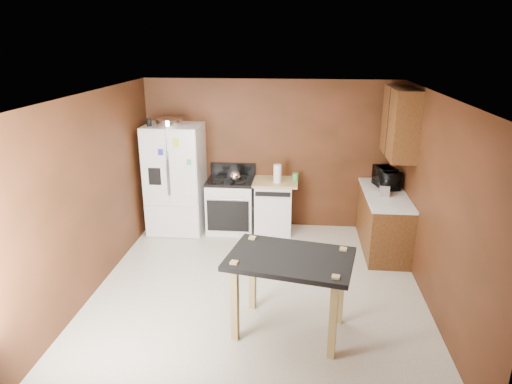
# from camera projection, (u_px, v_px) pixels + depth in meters

# --- Properties ---
(floor) EXTENTS (4.50, 4.50, 0.00)m
(floor) POSITION_uv_depth(u_px,v_px,m) (258.00, 290.00, 5.95)
(floor) COLOR silver
(floor) RESTS_ON ground
(ceiling) EXTENTS (4.50, 4.50, 0.00)m
(ceiling) POSITION_uv_depth(u_px,v_px,m) (259.00, 95.00, 5.15)
(ceiling) COLOR white
(ceiling) RESTS_ON ground
(wall_back) EXTENTS (4.20, 0.00, 4.20)m
(wall_back) POSITION_uv_depth(u_px,v_px,m) (271.00, 155.00, 7.67)
(wall_back) COLOR #592A17
(wall_back) RESTS_ON ground
(wall_front) EXTENTS (4.20, 0.00, 4.20)m
(wall_front) POSITION_uv_depth(u_px,v_px,m) (231.00, 299.00, 3.43)
(wall_front) COLOR #592A17
(wall_front) RESTS_ON ground
(wall_left) EXTENTS (0.00, 4.50, 4.50)m
(wall_left) POSITION_uv_depth(u_px,v_px,m) (93.00, 194.00, 5.74)
(wall_left) COLOR #592A17
(wall_left) RESTS_ON ground
(wall_right) EXTENTS (0.00, 4.50, 4.50)m
(wall_right) POSITION_uv_depth(u_px,v_px,m) (436.00, 205.00, 5.36)
(wall_right) COLOR #592A17
(wall_right) RESTS_ON ground
(roasting_pan) EXTENTS (0.43, 0.43, 0.11)m
(roasting_pan) POSITION_uv_depth(u_px,v_px,m) (169.00, 122.00, 7.23)
(roasting_pan) COLOR silver
(roasting_pan) RESTS_ON refrigerator
(pen_cup) EXTENTS (0.08, 0.08, 0.12)m
(pen_cup) POSITION_uv_depth(u_px,v_px,m) (149.00, 123.00, 7.15)
(pen_cup) COLOR black
(pen_cup) RESTS_ON refrigerator
(kettle) EXTENTS (0.18, 0.18, 0.18)m
(kettle) POSITION_uv_depth(u_px,v_px,m) (235.00, 176.00, 7.39)
(kettle) COLOR silver
(kettle) RESTS_ON gas_range
(paper_towel) EXTENTS (0.16, 0.16, 0.30)m
(paper_towel) POSITION_uv_depth(u_px,v_px,m) (277.00, 174.00, 7.36)
(paper_towel) COLOR white
(paper_towel) RESTS_ON dishwasher
(green_canister) EXTENTS (0.11, 0.11, 0.11)m
(green_canister) POSITION_uv_depth(u_px,v_px,m) (295.00, 177.00, 7.53)
(green_canister) COLOR green
(green_canister) RESTS_ON dishwasher
(toaster) EXTENTS (0.17, 0.25, 0.17)m
(toaster) POSITION_uv_depth(u_px,v_px,m) (385.00, 189.00, 6.77)
(toaster) COLOR silver
(toaster) RESTS_ON right_cabinets
(microwave) EXTENTS (0.45, 0.57, 0.28)m
(microwave) POSITION_uv_depth(u_px,v_px,m) (386.00, 178.00, 7.11)
(microwave) COLOR black
(microwave) RESTS_ON right_cabinets
(refrigerator) EXTENTS (0.90, 0.80, 1.80)m
(refrigerator) POSITION_uv_depth(u_px,v_px,m) (176.00, 179.00, 7.56)
(refrigerator) COLOR white
(refrigerator) RESTS_ON ground
(gas_range) EXTENTS (0.76, 0.68, 1.10)m
(gas_range) POSITION_uv_depth(u_px,v_px,m) (231.00, 204.00, 7.67)
(gas_range) COLOR white
(gas_range) RESTS_ON ground
(dishwasher) EXTENTS (0.78, 0.63, 0.89)m
(dishwasher) POSITION_uv_depth(u_px,v_px,m) (274.00, 206.00, 7.63)
(dishwasher) COLOR white
(dishwasher) RESTS_ON ground
(right_cabinets) EXTENTS (0.63, 1.58, 2.45)m
(right_cabinets) POSITION_uv_depth(u_px,v_px,m) (388.00, 192.00, 6.89)
(right_cabinets) COLOR brown
(right_cabinets) RESTS_ON ground
(island) EXTENTS (1.45, 1.11, 0.94)m
(island) POSITION_uv_depth(u_px,v_px,m) (290.00, 268.00, 4.88)
(island) COLOR black
(island) RESTS_ON ground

